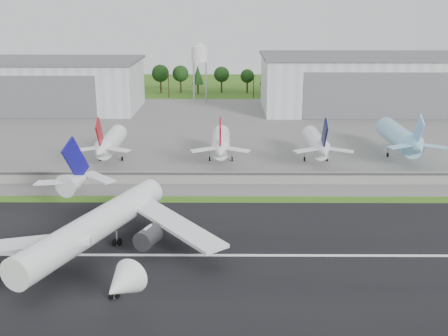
{
  "coord_description": "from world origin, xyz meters",
  "views": [
    {
      "loc": [
        8.4,
        -89.91,
        47.28
      ],
      "look_at": [
        7.63,
        40.0,
        9.0
      ],
      "focal_mm": 45.0,
      "sensor_mm": 36.0,
      "label": 1
    }
  ],
  "objects_px": {
    "parked_jet_navy": "(317,144)",
    "parked_jet_skyblue": "(402,138)",
    "main_airliner": "(96,233)",
    "parked_jet_red_b": "(221,143)",
    "parked_jet_red_a": "(109,143)"
  },
  "relations": [
    {
      "from": "parked_jet_navy",
      "to": "parked_jet_skyblue",
      "type": "xyz_separation_m",
      "value": [
        27.18,
        5.09,
        0.58
      ]
    },
    {
      "from": "main_airliner",
      "to": "parked_jet_navy",
      "type": "height_order",
      "value": "main_airliner"
    },
    {
      "from": "parked_jet_skyblue",
      "to": "main_airliner",
      "type": "bearing_deg",
      "value": -137.96
    },
    {
      "from": "parked_jet_red_b",
      "to": "parked_jet_navy",
      "type": "relative_size",
      "value": 1.0
    },
    {
      "from": "parked_jet_red_a",
      "to": "parked_jet_navy",
      "type": "xyz_separation_m",
      "value": [
        63.71,
        -0.02,
        -0.11
      ]
    },
    {
      "from": "parked_jet_red_b",
      "to": "parked_jet_navy",
      "type": "height_order",
      "value": "parked_jet_red_b"
    },
    {
      "from": "parked_jet_red_a",
      "to": "parked_jet_skyblue",
      "type": "xyz_separation_m",
      "value": [
        90.89,
        5.07,
        0.47
      ]
    },
    {
      "from": "parked_jet_red_a",
      "to": "parked_jet_red_b",
      "type": "relative_size",
      "value": 1.0
    },
    {
      "from": "parked_jet_red_b",
      "to": "parked_jet_navy",
      "type": "bearing_deg",
      "value": -0.03
    },
    {
      "from": "parked_jet_red_a",
      "to": "parked_jet_skyblue",
      "type": "distance_m",
      "value": 91.03
    },
    {
      "from": "main_airliner",
      "to": "parked_jet_red_b",
      "type": "relative_size",
      "value": 1.83
    },
    {
      "from": "main_airliner",
      "to": "parked_jet_navy",
      "type": "relative_size",
      "value": 1.83
    },
    {
      "from": "main_airliner",
      "to": "parked_jet_navy",
      "type": "xyz_separation_m",
      "value": [
        52.71,
        66.94,
        1.1
      ]
    },
    {
      "from": "parked_jet_red_a",
      "to": "parked_jet_navy",
      "type": "height_order",
      "value": "parked_jet_red_a"
    },
    {
      "from": "parked_jet_navy",
      "to": "parked_jet_skyblue",
      "type": "relative_size",
      "value": 0.84
    }
  ]
}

